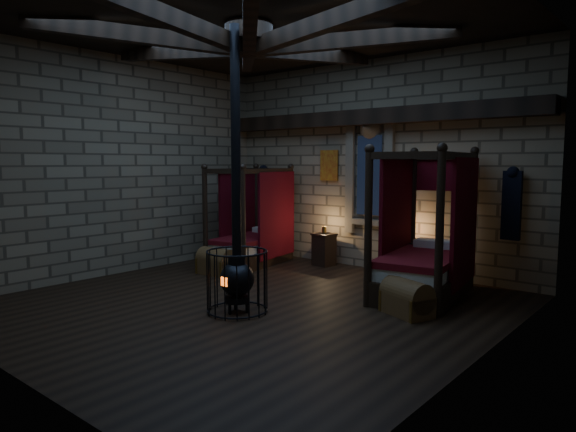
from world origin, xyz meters
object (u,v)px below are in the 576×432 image
Objects in this scene: bed_left at (253,240)px; bed_right at (425,260)px; trunk_left at (216,262)px; stove at (237,273)px; trunk_right at (407,299)px.

bed_left is 0.88× the size of bed_right.
bed_right is 3.96m from trunk_left.
bed_left is 3.97m from bed_right.
stove is at bearing -130.01° from bed_right.
trunk_left is (-3.78, -1.14, -0.34)m from bed_right.
trunk_left is at bearing -91.12° from bed_left.
bed_right is 3.14m from stove.
bed_right is 1.30m from trunk_right.
bed_left is 2.85× the size of trunk_left.
trunk_left is 4.09m from trunk_right.
bed_right is at bearing 125.98° from trunk_right.
bed_left reaches higher than trunk_right.
bed_left is at bearing 170.41° from bed_right.
stove reaches higher than bed_left.
stove is at bearing -59.54° from bed_left.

